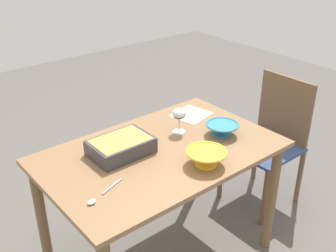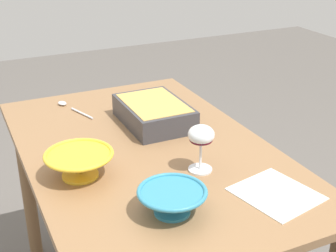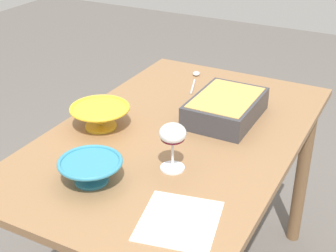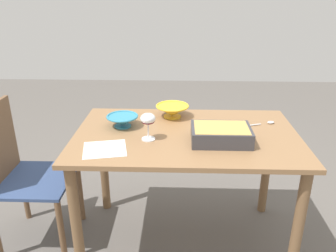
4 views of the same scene
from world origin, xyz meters
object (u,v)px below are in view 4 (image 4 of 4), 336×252
(small_bowl, at_px, (122,120))
(serving_spoon, at_px, (264,123))
(mixing_bowl, at_px, (172,110))
(casserole_dish, at_px, (221,134))
(chair, at_px, (20,171))
(dining_table, at_px, (186,151))
(wine_glass, at_px, (148,121))
(napkin, at_px, (105,149))

(small_bowl, bearing_deg, serving_spoon, 4.28)
(mixing_bowl, bearing_deg, casserole_dish, -53.45)
(mixing_bowl, bearing_deg, chair, -164.14)
(dining_table, xyz_separation_m, small_bowl, (-0.38, 0.09, 0.16))
(dining_table, distance_m, wine_glass, 0.32)
(serving_spoon, bearing_deg, dining_table, -162.47)
(wine_glass, height_order, napkin, wine_glass)
(small_bowl, xyz_separation_m, serving_spoon, (0.85, 0.06, -0.03))
(napkin, bearing_deg, dining_table, 27.74)
(small_bowl, distance_m, napkin, 0.31)
(dining_table, height_order, casserole_dish, casserole_dish)
(mixing_bowl, bearing_deg, dining_table, -71.44)
(wine_glass, relative_size, napkin, 0.70)
(small_bowl, relative_size, napkin, 0.87)
(chair, distance_m, casserole_dish, 1.23)
(casserole_dish, distance_m, napkin, 0.62)
(wine_glass, bearing_deg, small_bowl, 133.59)
(wine_glass, xyz_separation_m, serving_spoon, (0.68, 0.24, -0.10))
(casserole_dish, relative_size, mixing_bowl, 1.51)
(dining_table, xyz_separation_m, chair, (-1.00, -0.01, -0.15))
(mixing_bowl, distance_m, napkin, 0.58)
(wine_glass, xyz_separation_m, small_bowl, (-0.17, 0.18, -0.07))
(mixing_bowl, distance_m, small_bowl, 0.34)
(wine_glass, relative_size, mixing_bowl, 0.72)
(serving_spoon, bearing_deg, casserole_dish, -138.58)
(chair, height_order, mixing_bowl, chair)
(dining_table, distance_m, serving_spoon, 0.51)
(casserole_dish, distance_m, small_bowl, 0.59)
(serving_spoon, bearing_deg, mixing_bowl, 169.23)
(casserole_dish, xyz_separation_m, napkin, (-0.60, -0.12, -0.05))
(chair, distance_m, small_bowl, 0.70)
(dining_table, bearing_deg, serving_spoon, 17.53)
(casserole_dish, bearing_deg, napkin, -169.18)
(serving_spoon, xyz_separation_m, napkin, (-0.89, -0.37, -0.01))
(chair, relative_size, wine_glass, 6.01)
(chair, relative_size, mixing_bowl, 4.35)
(wine_glass, bearing_deg, dining_table, 23.82)
(chair, xyz_separation_m, small_bowl, (0.62, 0.09, 0.31))
(napkin, bearing_deg, serving_spoon, 22.54)
(chair, bearing_deg, mixing_bowl, 15.86)
(mixing_bowl, height_order, serving_spoon, mixing_bowl)
(chair, height_order, small_bowl, chair)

